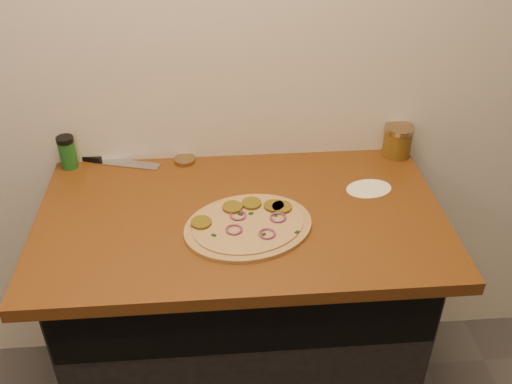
{
  "coord_description": "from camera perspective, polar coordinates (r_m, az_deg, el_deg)",
  "views": [
    {
      "loc": [
        -0.06,
        0.07,
        1.9
      ],
      "look_at": [
        0.05,
        1.45,
        0.95
      ],
      "focal_mm": 40.0,
      "sensor_mm": 36.0,
      "label": 1
    }
  ],
  "objects": [
    {
      "name": "cabinet",
      "position": [
        2.02,
        -1.38,
        -12.31
      ],
      "size": [
        1.1,
        0.6,
        0.86
      ],
      "primitive_type": "cube",
      "color": "black",
      "rests_on": "ground"
    },
    {
      "name": "countertop",
      "position": [
        1.7,
        -1.53,
        -2.61
      ],
      "size": [
        1.2,
        0.7,
        0.04
      ],
      "primitive_type": "cube",
      "color": "brown",
      "rests_on": "cabinet"
    },
    {
      "name": "pizza",
      "position": [
        1.62,
        -0.75,
        -3.28
      ],
      "size": [
        0.46,
        0.46,
        0.02
      ],
      "color": "tan",
      "rests_on": "countertop"
    },
    {
      "name": "chefs_knife",
      "position": [
        1.99,
        -14.92,
        3.06
      ],
      "size": [
        0.32,
        0.12,
        0.02
      ],
      "color": "#B7BAC1",
      "rests_on": "countertop"
    },
    {
      "name": "mason_jar_lid",
      "position": [
        1.93,
        -7.15,
        3.18
      ],
      "size": [
        0.07,
        0.07,
        0.01
      ],
      "primitive_type": "cylinder",
      "rotation": [
        0.0,
        0.0,
        -0.0
      ],
      "color": "#957C56",
      "rests_on": "countertop"
    },
    {
      "name": "salsa_jar",
      "position": [
        1.99,
        13.98,
        4.99
      ],
      "size": [
        0.1,
        0.1,
        0.11
      ],
      "color": "maroon",
      "rests_on": "countertop"
    },
    {
      "name": "spice_shaker",
      "position": [
        1.97,
        -18.34,
        3.8
      ],
      "size": [
        0.06,
        0.06,
        0.11
      ],
      "color": "#1C5A20",
      "rests_on": "countertop"
    },
    {
      "name": "flour_spill",
      "position": [
        1.82,
        11.21,
        0.34
      ],
      "size": [
        0.17,
        0.17,
        0.0
      ],
      "primitive_type": "cylinder",
      "rotation": [
        0.0,
        0.0,
        0.2
      ],
      "color": "white",
      "rests_on": "countertop"
    }
  ]
}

